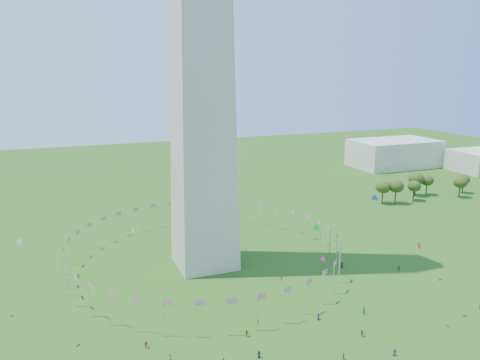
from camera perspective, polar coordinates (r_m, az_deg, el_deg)
name	(u,v)px	position (r m, az deg, el deg)	size (l,w,h in m)	color
ground	(276,355)	(103.23, 4.38, -20.54)	(600.00, 600.00, 0.00)	#214E12
flag_ring	(205,250)	(142.70, -4.31, -8.49)	(80.24, 80.24, 9.00)	silver
gov_building_east_a	(394,153)	(298.67, 18.24, 3.13)	(50.00, 30.00, 16.00)	beige
crowd	(300,333)	(109.23, 7.35, -18.04)	(90.54, 52.78, 1.92)	#292929
kites_aloft	(299,214)	(118.33, 7.25, -4.14)	(108.62, 70.68, 34.48)	green
tree_line_east	(420,188)	(227.33, 21.06, -0.92)	(53.27, 15.96, 10.86)	#3A541C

